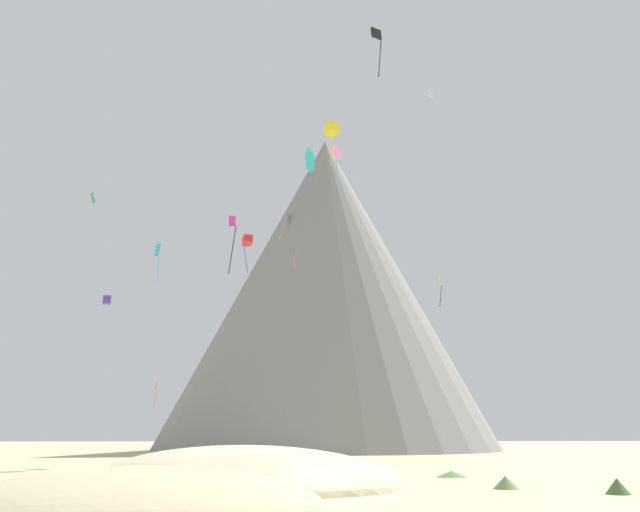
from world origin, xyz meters
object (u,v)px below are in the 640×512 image
bush_near_left (617,486)px  kite_teal_mid (308,161)px  kite_cyan_mid (158,255)px  kite_blue_high (295,254)px  kite_lime_mid (440,285)px  kite_magenta_mid (232,234)px  bush_ridge_crest (506,482)px  rock_massif (326,302)px  kite_black_high (377,40)px  kite_indigo_mid (107,300)px  bush_scatter_east (175,470)px  kite_yellow_high (332,130)px  kite_rainbow_high (335,153)px  kite_white_high (430,94)px  bush_far_right (451,474)px  kite_orange_low (156,384)px  bush_low_patch (223,469)px  bush_far_left (358,465)px  kite_red_mid (247,241)px  kite_green_mid (93,198)px

bush_near_left → kite_teal_mid: bearing=127.3°
kite_cyan_mid → kite_blue_high: bearing=111.8°
kite_blue_high → kite_lime_mid: size_ratio=0.68×
bush_near_left → kite_magenta_mid: bearing=134.0°
bush_ridge_crest → kite_cyan_mid: size_ratio=0.31×
rock_massif → kite_black_high: 69.47m
kite_indigo_mid → bush_scatter_east: bearing=99.5°
kite_magenta_mid → kite_yellow_high: bearing=106.2°
rock_massif → kite_rainbow_high: (-2.29, -49.10, 7.70)m
kite_cyan_mid → kite_white_high: (30.11, -9.05, 16.33)m
kite_teal_mid → kite_black_high: bearing=93.8°
kite_indigo_mid → kite_magenta_mid: (14.59, -17.05, 2.57)m
kite_cyan_mid → kite_yellow_high: (20.40, 5.45, 18.75)m
bush_scatter_east → kite_yellow_high: (14.01, 26.61, 41.05)m
kite_blue_high → kite_magenta_mid: size_ratio=0.62×
bush_scatter_east → kite_black_high: bearing=-11.1°
bush_far_right → kite_orange_low: size_ratio=0.52×
bush_far_right → kite_blue_high: size_ratio=0.66×
kite_lime_mid → kite_cyan_mid: bearing=-151.4°
bush_far_right → bush_scatter_east: 20.45m
bush_far_right → bush_near_left: (4.87, -13.08, 0.18)m
bush_ridge_crest → kite_white_high: bearing=82.2°
kite_orange_low → kite_yellow_high: size_ratio=0.62×
bush_low_patch → kite_teal_mid: size_ratio=0.55×
bush_far_left → kite_red_mid: 32.73m
bush_scatter_east → kite_white_high: kite_white_high is taller
kite_indigo_mid → kite_lime_mid: (41.36, 19.43, 6.46)m
kite_teal_mid → kite_blue_high: bearing=-153.9°
bush_near_left → kite_lime_mid: (6.04, 57.99, 22.84)m
kite_blue_high → kite_yellow_high: size_ratio=0.49×
rock_massif → kite_indigo_mid: (-27.03, -46.84, -9.08)m
kite_teal_mid → bush_far_right: bearing=84.1°
kite_rainbow_high → rock_massif: bearing=-143.1°
kite_blue_high → kite_magenta_mid: kite_blue_high is taller
kite_teal_mid → kite_white_high: size_ratio=4.58×
kite_indigo_mid → kite_cyan_mid: (4.71, 2.25, 5.74)m
bush_far_right → kite_rainbow_high: bearing=103.9°
bush_low_patch → kite_teal_mid: 25.65m
bush_near_left → kite_red_mid: (-20.41, 39.12, 23.46)m
kite_cyan_mid → kite_green_mid: size_ratio=5.09×
bush_far_left → rock_massif: size_ratio=0.03×
kite_orange_low → bush_far_right: bearing=-152.3°
kite_yellow_high → kite_black_high: 30.28m
kite_white_high → rock_massif: bearing=-53.0°
bush_scatter_east → kite_orange_low: size_ratio=0.64×
bush_near_left → kite_black_high: 39.72m
bush_ridge_crest → kite_orange_low: size_ratio=0.35×
bush_ridge_crest → kite_teal_mid: bearing=122.7°
bush_far_left → kite_yellow_high: (0.38, 27.91, 40.72)m
kite_magenta_mid → kite_rainbow_high: bearing=94.8°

